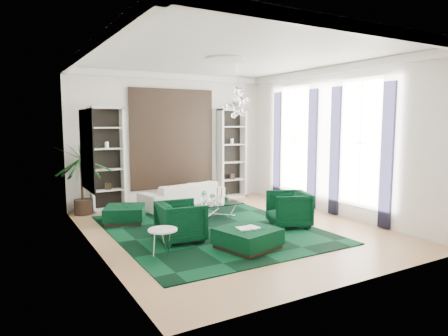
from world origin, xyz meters
TOP-DOWN VIEW (x-y plane):
  - floor at (0.00, 0.00)m, footprint 6.00×7.00m
  - ceiling at (0.00, 0.00)m, footprint 6.00×7.00m
  - wall_back at (0.00, 3.51)m, footprint 6.00×0.02m
  - wall_front at (0.00, -3.51)m, footprint 6.00×0.02m
  - wall_left at (-3.01, 0.00)m, footprint 0.02×7.00m
  - wall_right at (3.01, 0.00)m, footprint 0.02×7.00m
  - crown_molding at (0.00, 0.00)m, footprint 6.00×7.00m
  - ceiling_medallion at (0.00, 0.30)m, footprint 0.90×0.90m
  - tapestry at (0.00, 3.46)m, footprint 2.50×0.06m
  - shelving_left at (-1.95, 3.31)m, footprint 0.90×0.38m
  - shelving_right at (1.95, 3.31)m, footprint 0.90×0.38m
  - painting at (-2.97, 0.60)m, footprint 0.04×1.30m
  - window_near at (2.99, -0.90)m, footprint 0.03×1.10m
  - curtain_near_a at (2.96, -1.68)m, footprint 0.07×0.30m
  - curtain_near_b at (2.96, -0.12)m, footprint 0.07×0.30m
  - window_far at (2.99, 1.50)m, footprint 0.03×1.10m
  - curtain_far_a at (2.96, 0.72)m, footprint 0.07×0.30m
  - curtain_far_b at (2.96, 2.28)m, footprint 0.07×0.30m
  - rug at (-0.43, 0.24)m, footprint 4.20×5.00m
  - sofa at (-0.02, 2.71)m, footprint 2.53×1.39m
  - armchair_left at (-1.39, -0.27)m, footprint 0.98×0.95m
  - armchair_right at (1.23, -0.44)m, footprint 1.14×1.13m
  - coffee_table at (0.11, 1.24)m, footprint 1.21×1.21m
  - ottoman_side at (-1.94, 1.78)m, footprint 1.18×1.18m
  - ottoman_front at (-0.48, -1.34)m, footprint 1.22×1.22m
  - book at (-0.48, -1.34)m, footprint 0.42×0.28m
  - side_table at (-2.04, -0.98)m, footprint 0.68×0.68m
  - palm at (-2.65, 3.15)m, footprint 1.89×1.89m
  - chandelier at (0.26, 0.27)m, footprint 0.89×0.89m
  - table_plant at (0.41, 0.99)m, footprint 0.15×0.12m

SIDE VIEW (x-z plane):
  - floor at x=0.00m, z-range -0.02..0.00m
  - rug at x=-0.43m, z-range 0.00..0.02m
  - ottoman_side at x=-1.94m, z-range 0.00..0.40m
  - ottoman_front at x=-0.48m, z-range 0.00..0.40m
  - coffee_table at x=0.11m, z-range 0.00..0.41m
  - side_table at x=-2.04m, z-range 0.00..0.50m
  - sofa at x=-0.02m, z-range 0.00..0.70m
  - armchair_left at x=-1.39m, z-range 0.00..0.81m
  - armchair_right at x=1.23m, z-range 0.00..0.81m
  - book at x=-0.48m, z-range 0.40..0.43m
  - table_plant at x=0.41m, z-range 0.41..0.65m
  - palm at x=-2.65m, z-range 0.00..2.40m
  - shelving_left at x=-1.95m, z-range 0.00..2.80m
  - shelving_right at x=1.95m, z-range 0.00..2.80m
  - curtain_near_a at x=2.96m, z-range 0.02..3.27m
  - curtain_near_b at x=2.96m, z-range 0.02..3.27m
  - curtain_far_a at x=2.96m, z-range 0.02..3.27m
  - curtain_far_b at x=2.96m, z-range 0.02..3.27m
  - painting at x=-2.97m, z-range 1.05..2.65m
  - wall_back at x=0.00m, z-range 0.00..3.80m
  - wall_front at x=0.00m, z-range 0.00..3.80m
  - wall_left at x=-3.01m, z-range 0.00..3.80m
  - wall_right at x=3.01m, z-range 0.00..3.80m
  - tapestry at x=0.00m, z-range 0.50..3.30m
  - window_near at x=2.99m, z-range 0.45..3.35m
  - window_far at x=2.99m, z-range 0.45..3.35m
  - chandelier at x=0.26m, z-range 2.49..3.21m
  - crown_molding at x=0.00m, z-range 3.61..3.79m
  - ceiling_medallion at x=0.00m, z-range 3.75..3.79m
  - ceiling at x=0.00m, z-range 3.80..3.82m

